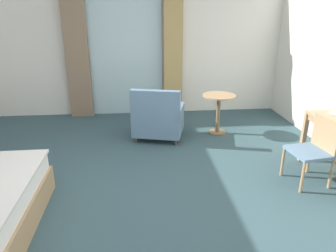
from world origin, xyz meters
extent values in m
cube|color=#334C51|center=(0.00, 0.00, -0.05)|extent=(6.95, 7.17, 0.10)
cube|color=white|center=(0.00, 3.32, 1.40)|extent=(6.55, 0.12, 2.81)
cube|color=silver|center=(-0.02, 3.24, 1.23)|extent=(1.45, 0.02, 2.47)
cube|color=#897056|center=(-0.97, 3.14, 1.29)|extent=(0.45, 0.10, 2.57)
cube|color=tan|center=(0.92, 3.14, 1.29)|extent=(0.37, 0.10, 2.57)
cube|color=tan|center=(2.54, 0.74, 0.37)|extent=(0.06, 0.06, 0.73)
cube|color=slate|center=(2.29, 0.16, 0.42)|extent=(0.49, 0.51, 0.04)
cube|color=tan|center=(2.49, 0.19, 0.64)|extent=(0.09, 0.43, 0.41)
cylinder|color=tan|center=(2.07, 0.34, 0.20)|extent=(0.04, 0.04, 0.40)
cylinder|color=tan|center=(2.12, -0.07, 0.20)|extent=(0.04, 0.04, 0.40)
cylinder|color=tan|center=(2.46, 0.40, 0.20)|extent=(0.04, 0.04, 0.40)
cylinder|color=tan|center=(2.52, -0.02, 0.20)|extent=(0.04, 0.04, 0.40)
cylinder|color=#B7B2A8|center=(2.84, 0.58, 0.77)|extent=(0.17, 0.17, 0.02)
cube|color=slate|center=(0.54, 1.82, 0.25)|extent=(0.94, 0.87, 0.30)
cube|color=slate|center=(0.46, 1.54, 0.65)|extent=(0.80, 0.31, 0.51)
cube|color=slate|center=(0.87, 1.74, 0.48)|extent=(0.27, 0.70, 0.16)
cube|color=slate|center=(0.20, 1.91, 0.48)|extent=(0.27, 0.70, 0.16)
cylinder|color=#4C3D2D|center=(0.93, 2.02, 0.05)|extent=(0.04, 0.04, 0.10)
cylinder|color=#4C3D2D|center=(0.28, 2.19, 0.05)|extent=(0.04, 0.04, 0.10)
cylinder|color=#4C3D2D|center=(0.79, 1.46, 0.05)|extent=(0.04, 0.04, 0.10)
cylinder|color=#4C3D2D|center=(0.14, 1.63, 0.05)|extent=(0.04, 0.04, 0.10)
cylinder|color=tan|center=(1.59, 1.93, 0.69)|extent=(0.56, 0.56, 0.03)
cylinder|color=brown|center=(1.59, 1.93, 0.34)|extent=(0.07, 0.07, 0.67)
cylinder|color=brown|center=(1.59, 1.93, 0.01)|extent=(0.31, 0.31, 0.02)
camera|label=1|loc=(0.22, -3.13, 2.07)|focal=33.07mm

